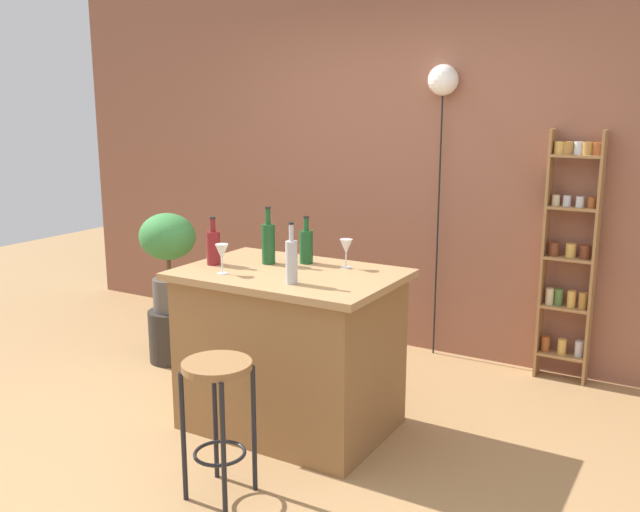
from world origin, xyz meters
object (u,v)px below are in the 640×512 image
object	(u,v)px
bottle_wine_red	(306,246)
wine_glass_left	(222,253)
bar_stool	(218,398)
bottle_vinegar	(292,261)
potted_plant	(168,249)
pendant_globe_light	(443,84)
bottle_soda_blue	(213,247)
plant_stool	(172,335)
wine_glass_center	(346,248)
bottle_spirits_clear	(268,242)
spice_shelf	(569,253)

from	to	relation	value
bottle_wine_red	wine_glass_left	world-z (taller)	bottle_wine_red
bar_stool	bottle_vinegar	bearing A→B (deg)	85.45
potted_plant	bottle_wine_red	bearing A→B (deg)	-10.27
bar_stool	pendant_globe_light	size ratio (longest dim) A/B	0.32
bottle_soda_blue	bar_stool	bearing A→B (deg)	-50.98
plant_stool	wine_glass_center	world-z (taller)	wine_glass_center
bar_stool	bottle_spirits_clear	bearing A→B (deg)	109.57
bottle_vinegar	wine_glass_left	world-z (taller)	bottle_vinegar
bottle_wine_red	spice_shelf	bearing A→B (deg)	46.75
spice_shelf	bottle_spirits_clear	size ratio (longest dim) A/B	5.02
plant_stool	wine_glass_center	xyz separation A→B (m)	(1.53, -0.22, 0.85)
bottle_vinegar	bottle_wine_red	world-z (taller)	bottle_vinegar
bar_stool	bottle_spirits_clear	xyz separation A→B (m)	(-0.31, 0.89, 0.55)
wine_glass_center	bottle_vinegar	bearing A→B (deg)	-99.74
bottle_wine_red	bottle_vinegar	bearing A→B (deg)	-67.81
potted_plant	bottle_vinegar	xyz separation A→B (m)	(1.46, -0.67, 0.22)
potted_plant	bottle_spirits_clear	world-z (taller)	bottle_spirits_clear
bottle_spirits_clear	wine_glass_left	distance (m)	0.34
spice_shelf	wine_glass_center	bearing A→B (deg)	-126.95
bottle_vinegar	bottle_soda_blue	distance (m)	0.64
bottle_spirits_clear	plant_stool	bearing A→B (deg)	162.33
spice_shelf	bottle_spirits_clear	xyz separation A→B (m)	(-1.40, -1.41, 0.17)
bottle_soda_blue	pendant_globe_light	world-z (taller)	pendant_globe_light
bottle_soda_blue	wine_glass_center	world-z (taller)	bottle_soda_blue
plant_stool	wine_glass_center	distance (m)	1.77
bar_stool	wine_glass_left	size ratio (longest dim) A/B	4.08
bottle_vinegar	wine_glass_center	bearing A→B (deg)	80.26
spice_shelf	pendant_globe_light	bearing A→B (deg)	178.24
plant_stool	pendant_globe_light	bearing A→B (deg)	34.71
bottle_spirits_clear	pendant_globe_light	distance (m)	1.77
wine_glass_left	plant_stool	bearing A→B (deg)	146.29
bottle_soda_blue	bottle_spirits_clear	distance (m)	0.32
bottle_spirits_clear	wine_glass_left	size ratio (longest dim) A/B	2.02
bottle_vinegar	spice_shelf	bearing A→B (deg)	58.95
wine_glass_left	bottle_vinegar	bearing A→B (deg)	1.71
bottle_vinegar	bottle_soda_blue	world-z (taller)	bottle_vinegar
bottle_soda_blue	bottle_spirits_clear	world-z (taller)	bottle_spirits_clear
bar_stool	wine_glass_left	distance (m)	0.87
pendant_globe_light	bottle_soda_blue	bearing A→B (deg)	-114.55
bar_stool	wine_glass_center	xyz separation A→B (m)	(0.12, 1.02, 0.54)
bottle_vinegar	bottle_wine_red	xyz separation A→B (m)	(-0.18, 0.43, -0.02)
bottle_vinegar	wine_glass_left	distance (m)	0.44
pendant_globe_light	spice_shelf	bearing A→B (deg)	-1.76
potted_plant	bottle_soda_blue	distance (m)	1.01
potted_plant	bottle_vinegar	bearing A→B (deg)	-24.57
bottle_soda_blue	bottle_wine_red	distance (m)	0.53
spice_shelf	pendant_globe_light	world-z (taller)	pendant_globe_light
spice_shelf	bottle_soda_blue	size ratio (longest dim) A/B	6.01
bottle_vinegar	pendant_globe_light	size ratio (longest dim) A/B	0.15
bar_stool	wine_glass_center	size ratio (longest dim) A/B	4.08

